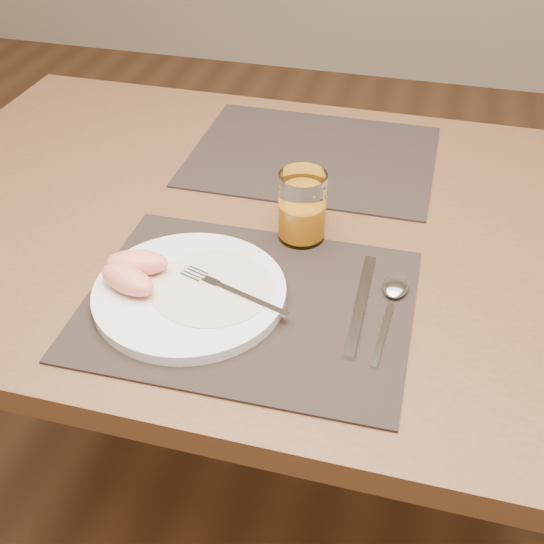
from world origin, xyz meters
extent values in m
plane|color=#56351D|center=(0.00, 0.00, 0.00)|extent=(5.00, 5.00, 0.00)
cube|color=brown|center=(0.00, 0.00, 0.73)|extent=(1.40, 0.90, 0.04)
cylinder|color=brown|center=(-0.62, 0.37, 0.35)|extent=(0.06, 0.06, 0.71)
cube|color=#2C211B|center=(-0.01, -0.22, 0.75)|extent=(0.46, 0.36, 0.00)
cube|color=#2C211B|center=(-0.01, 0.22, 0.75)|extent=(0.45, 0.35, 0.00)
cylinder|color=white|center=(-0.09, -0.23, 0.76)|extent=(0.27, 0.27, 0.02)
cylinder|color=white|center=(-0.06, -0.22, 0.77)|extent=(0.17, 0.17, 0.00)
cube|color=silver|center=(0.00, -0.23, 0.77)|extent=(0.11, 0.05, 0.00)
cube|color=silver|center=(-0.07, -0.21, 0.77)|extent=(0.03, 0.02, 0.00)
cube|color=silver|center=(-0.09, -0.20, 0.77)|extent=(0.04, 0.03, 0.00)
cube|color=silver|center=(0.14, -0.14, 0.76)|extent=(0.02, 0.13, 0.00)
cube|color=silver|center=(0.14, -0.25, 0.76)|extent=(0.02, 0.09, 0.01)
cube|color=silver|center=(0.18, -0.24, 0.76)|extent=(0.01, 0.13, 0.00)
ellipsoid|color=silver|center=(0.18, -0.14, 0.76)|extent=(0.04, 0.06, 0.01)
cylinder|color=white|center=(0.03, -0.05, 0.81)|extent=(0.07, 0.07, 0.11)
cylinder|color=orange|center=(0.03, -0.05, 0.79)|extent=(0.06, 0.06, 0.05)
ellipsoid|color=#FF8E68|center=(-0.17, -0.26, 0.79)|extent=(0.10, 0.07, 0.04)
ellipsoid|color=#FF8E68|center=(-0.17, -0.22, 0.79)|extent=(0.10, 0.06, 0.04)
camera|label=1|loc=(0.21, -0.91, 1.37)|focal=45.00mm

